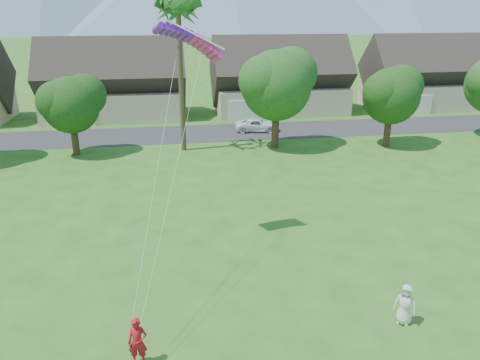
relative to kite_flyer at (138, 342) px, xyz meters
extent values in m
cube|color=#2D2D30|center=(4.74, 31.52, -0.91)|extent=(90.00, 7.00, 0.01)
imported|color=#AB131D|center=(0.00, 0.00, 0.00)|extent=(0.70, 0.49, 1.82)
imported|color=silver|center=(10.11, 0.66, -0.06)|extent=(0.99, 0.93, 1.70)
imported|color=white|center=(10.30, 31.52, -0.31)|extent=(4.56, 2.52, 1.21)
cube|color=beige|center=(-4.26, 40.52, 0.59)|extent=(15.00, 8.00, 3.00)
cube|color=#382D28|center=(-4.26, 40.52, 3.88)|extent=(15.75, 8.15, 8.15)
cube|color=silver|center=(-8.46, 36.46, 0.19)|extent=(4.80, 0.12, 2.20)
cube|color=beige|center=(14.74, 40.52, 0.59)|extent=(15.00, 8.00, 3.00)
cube|color=#382D28|center=(14.74, 40.52, 3.88)|extent=(15.75, 8.15, 8.15)
cube|color=silver|center=(10.54, 36.46, 0.19)|extent=(4.80, 0.12, 2.20)
cube|color=beige|center=(33.74, 40.52, 0.59)|extent=(15.00, 8.00, 3.00)
cube|color=#382D28|center=(33.74, 40.52, 3.88)|extent=(15.75, 8.15, 8.15)
cube|color=silver|center=(29.54, 36.46, 0.19)|extent=(4.80, 0.12, 2.20)
cylinder|color=#47301C|center=(-6.26, 26.02, 0.18)|extent=(0.56, 0.56, 2.18)
sphere|color=#214916|center=(-6.26, 26.02, 3.31)|extent=(4.62, 4.62, 4.62)
cylinder|color=#47301C|center=(10.74, 25.52, 0.50)|extent=(0.62, 0.62, 2.82)
sphere|color=#214916|center=(10.74, 25.52, 4.55)|extent=(5.98, 5.98, 5.98)
cylinder|color=#47301C|center=(20.74, 24.52, 0.24)|extent=(0.58, 0.58, 2.30)
sphere|color=#214916|center=(20.74, 24.52, 3.55)|extent=(4.90, 4.90, 4.90)
cylinder|color=#4C3D26|center=(2.74, 26.02, 5.09)|extent=(0.44, 0.44, 12.00)
cube|color=purple|center=(1.86, 9.34, 9.41)|extent=(1.79, 1.26, 0.50)
cube|color=#D4277F|center=(3.51, 9.34, 9.41)|extent=(1.79, 1.26, 0.50)
camera|label=1|loc=(1.40, -13.43, 10.69)|focal=35.00mm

